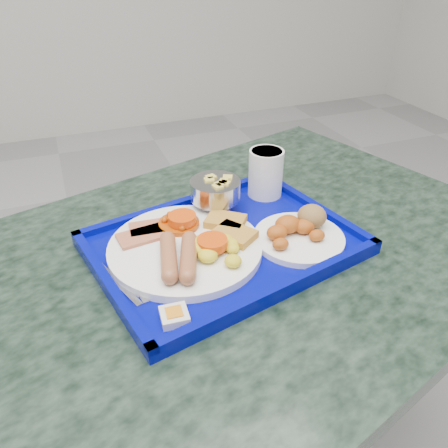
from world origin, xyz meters
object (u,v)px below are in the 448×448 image
Objects in this scene: tray at (224,245)px; bread_plate at (300,231)px; fruit_bowl at (216,191)px; main_plate at (189,245)px; table at (230,322)px; juice_cup at (266,172)px.

tray is 0.14m from bread_plate.
main_plate is at bearing -128.87° from fruit_bowl.
bread_plate is at bearing -17.25° from tray.
tray reaches higher than table.
juice_cup reaches higher than main_plate.
table is 0.28m from fruit_bowl.
juice_cup reaches higher than fruit_bowl.
tray is 0.07m from main_plate.
main_plate is at bearing 169.52° from bread_plate.
fruit_bowl is at bearing 77.10° from tray.
fruit_bowl is at bearing -168.71° from juice_cup.
table is at bearing -4.93° from main_plate.
bread_plate is 0.19m from fruit_bowl.
juice_cup is (0.14, 0.15, 0.26)m from table.
tray is 0.13m from fruit_bowl.
main_plate is (-0.08, 0.01, 0.22)m from table.
bread_plate is at bearing -13.86° from table.
table is 7.88× the size of bread_plate.
main_plate is at bearing -176.51° from tray.
bread_plate is (0.14, -0.04, 0.02)m from tray.
main_plate is (-0.07, -0.00, 0.02)m from tray.
juice_cup is at bearing 42.61° from tray.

